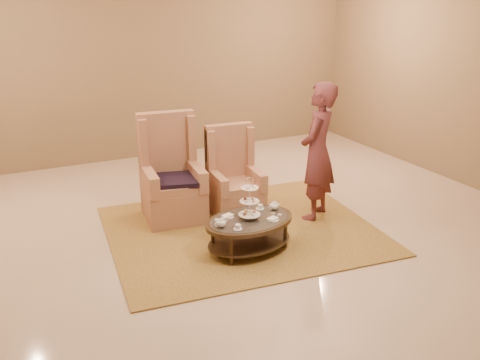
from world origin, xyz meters
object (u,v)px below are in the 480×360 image
tea_table (249,225)px  armchair_left (172,184)px  armchair_right (234,185)px  person (318,152)px

tea_table → armchair_left: 1.44m
armchair_right → armchair_left: bearing=168.3°
tea_table → armchair_left: (-0.47, 1.36, 0.14)m
armchair_left → person: size_ratio=0.77×
tea_table → armchair_left: armchair_left is taller
tea_table → armchair_right: size_ratio=0.99×
tea_table → armchair_right: (0.33, 1.12, 0.07)m
armchair_left → armchair_right: bearing=-10.5°
armchair_right → tea_table: bearing=-101.4°
armchair_left → armchair_right: (0.80, -0.24, -0.07)m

